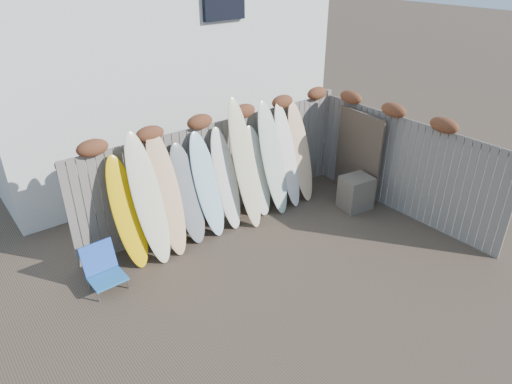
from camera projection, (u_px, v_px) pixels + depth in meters
ground at (299, 268)px, 7.90m from camera, size 80.00×80.00×0.00m
back_fence at (221, 161)px, 9.04m from camera, size 6.05×0.28×2.24m
right_fence at (402, 160)px, 9.16m from camera, size 0.28×4.40×2.24m
house at (139, 27)px, 11.17m from camera, size 8.50×5.50×6.33m
beach_chair at (103, 268)px, 7.37m from camera, size 0.56×0.59×0.73m
wooden_crate at (356, 193)px, 9.60m from camera, size 0.68×0.60×0.71m
lattice_panel at (358, 155)px, 9.86m from camera, size 0.17×1.27×1.90m
surfboard_0 at (127, 213)px, 7.67m from camera, size 0.54×0.72×1.94m
surfboard_1 at (148, 199)px, 7.73m from camera, size 0.58×0.83×2.28m
surfboard_2 at (167, 194)px, 7.96m from camera, size 0.52×0.79×2.22m
surfboard_3 at (188, 194)px, 8.33m from camera, size 0.57×0.70×1.87m
surfboard_4 at (207, 185)px, 8.53m from camera, size 0.59×0.75×1.98m
surfboard_5 at (226, 179)px, 8.77m from camera, size 0.48×0.70×1.96m
surfboard_6 at (245, 164)px, 8.76m from camera, size 0.50×0.88×2.48m
surfboard_7 at (257, 171)px, 9.24m from camera, size 0.55×0.66×1.81m
surfboard_8 at (273, 158)px, 9.25m from camera, size 0.53×0.80×2.27m
surfboard_9 at (287, 156)px, 9.52m from camera, size 0.46×0.76×2.15m
surfboard_10 at (300, 152)px, 9.75m from camera, size 0.50×0.74×2.10m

